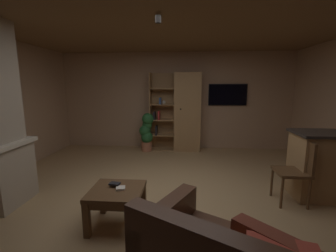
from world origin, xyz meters
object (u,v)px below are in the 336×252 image
Objects in this scene: table_book_1 at (115,184)px; wall_mounted_tv at (228,95)px; potted_floor_plant at (147,131)px; table_book_0 at (121,188)px; bookshelf_cabinet at (184,113)px; coffee_table at (117,196)px; dining_chair at (297,168)px.

wall_mounted_tv is (1.94, 3.49, 0.95)m from table_book_1.
table_book_0 is at bearing -85.87° from potted_floor_plant.
table_book_0 is 0.10× the size of potted_floor_plant.
bookshelf_cabinet reaches higher than table_book_1.
bookshelf_cabinet is 2.03× the size of wall_mounted_tv.
coffee_table is 0.63× the size of wall_mounted_tv.
table_book_0 is 0.12m from table_book_1.
table_book_1 is (-0.04, 0.07, 0.13)m from coffee_table.
coffee_table is 0.15m from table_book_1.
dining_chair is at bearing -58.21° from bookshelf_cabinet.
coffee_table is at bearing -102.85° from bookshelf_cabinet.
dining_chair reaches higher than table_book_1.
coffee_table is at bearing -59.10° from table_book_1.
potted_floor_plant is (-2.57, 2.44, -0.01)m from dining_chair.
table_book_1 is at bearing -119.06° from wall_mounted_tv.
wall_mounted_tv is (1.89, 3.56, 1.07)m from coffee_table.
table_book_1 is at bearing 143.34° from table_book_0.
potted_floor_plant is at bearing -169.19° from wall_mounted_tv.
table_book_0 is 0.82× the size of table_book_1.
table_book_1 is at bearing -103.85° from bookshelf_cabinet.
table_book_0 is 2.45m from dining_chair.
dining_chair is at bearing 16.97° from table_book_0.
bookshelf_cabinet is 3.13m from dining_chair.
table_book_1 is 3.09m from potted_floor_plant.
table_book_0 is 0.10× the size of wall_mounted_tv.
bookshelf_cabinet is 3.46m from table_book_0.
coffee_table is 2.50m from dining_chair.
potted_floor_plant is 1.01× the size of wall_mounted_tv.
table_book_0 is at bearing -163.03° from dining_chair.
wall_mounted_tv is (1.13, 0.21, 0.45)m from bookshelf_cabinet.
dining_chair is (2.44, 0.65, 0.03)m from table_book_1.
potted_floor_plant is (-0.18, 3.16, 0.15)m from coffee_table.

